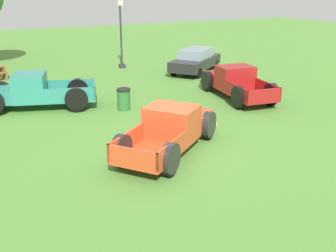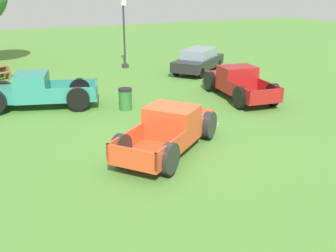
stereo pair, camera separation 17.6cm
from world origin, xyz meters
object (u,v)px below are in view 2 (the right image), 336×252
at_px(lamp_post_near, 124,32).
at_px(pickup_truck_foreground, 173,128).
at_px(pickup_truck_behind_left, 31,92).
at_px(pickup_truck_behind_right, 236,82).
at_px(sedan_distant_b, 199,60).
at_px(trash_can, 125,99).

bearing_deg(lamp_post_near, pickup_truck_foreground, -103.13).
relative_size(pickup_truck_behind_left, lamp_post_near, 1.25).
distance_m(pickup_truck_behind_right, lamp_post_near, 9.43).
bearing_deg(sedan_distant_b, pickup_truck_behind_right, -101.07).
height_order(pickup_truck_foreground, trash_can, pickup_truck_foreground).
relative_size(pickup_truck_foreground, pickup_truck_behind_right, 0.95).
relative_size(pickup_truck_foreground, pickup_truck_behind_left, 0.89).
xyz_separation_m(pickup_truck_foreground, sedan_distant_b, (6.75, 10.24, 0.05)).
relative_size(pickup_truck_behind_right, lamp_post_near, 1.17).
distance_m(pickup_truck_behind_left, pickup_truck_behind_right, 9.49).
xyz_separation_m(lamp_post_near, trash_can, (-3.09, -8.70, -1.79)).
bearing_deg(pickup_truck_foreground, sedan_distant_b, 56.62).
bearing_deg(pickup_truck_behind_right, sedan_distant_b, 78.93).
relative_size(pickup_truck_foreground, trash_can, 5.07).
bearing_deg(sedan_distant_b, trash_can, -140.99).
height_order(pickup_truck_behind_left, pickup_truck_behind_right, pickup_truck_behind_left).
height_order(pickup_truck_behind_right, trash_can, pickup_truck_behind_right).
height_order(pickup_truck_foreground, pickup_truck_behind_left, pickup_truck_behind_left).
distance_m(pickup_truck_behind_right, trash_can, 5.59).
xyz_separation_m(pickup_truck_behind_left, pickup_truck_behind_right, (9.22, -2.25, -0.03)).
height_order(pickup_truck_foreground, pickup_truck_behind_right, pickup_truck_behind_right).
height_order(sedan_distant_b, lamp_post_near, lamp_post_near).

